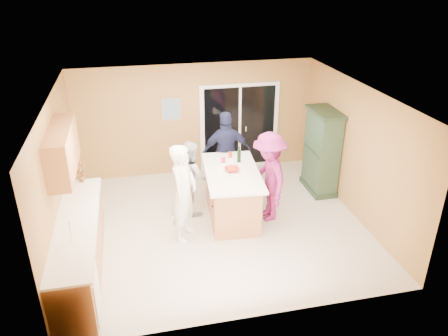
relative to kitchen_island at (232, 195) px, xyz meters
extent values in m
plane|color=beige|center=(-0.34, -0.25, -0.46)|extent=(5.50, 5.50, 0.00)
cube|color=white|center=(-0.34, -0.25, 2.14)|extent=(5.50, 5.00, 0.10)
cube|color=tan|center=(-0.34, 2.25, 0.84)|extent=(5.50, 0.10, 2.60)
cube|color=tan|center=(-0.34, -2.75, 0.84)|extent=(5.50, 0.10, 2.60)
cube|color=tan|center=(-3.09, -0.25, 0.84)|extent=(0.10, 5.00, 2.60)
cube|color=tan|center=(2.41, -0.25, 0.84)|extent=(0.10, 5.00, 2.60)
cube|color=#C07A4A|center=(-2.79, -1.15, -0.01)|extent=(0.60, 3.00, 0.90)
cube|color=white|center=(-2.78, -2.25, -0.06)|extent=(0.62, 0.60, 0.72)
cube|color=silver|center=(-2.78, -1.15, 0.46)|extent=(0.65, 3.05, 0.04)
cylinder|color=silver|center=(-2.79, -1.65, 0.63)|extent=(0.02, 0.02, 0.30)
cube|color=#C07A4A|center=(-2.92, -0.45, 1.41)|extent=(0.35, 1.60, 0.75)
cube|color=white|center=(0.71, 2.22, 0.59)|extent=(1.90, 0.05, 2.10)
cube|color=black|center=(0.71, 2.20, 0.59)|extent=(1.70, 0.03, 1.94)
cube|color=white|center=(0.71, 2.20, 0.59)|extent=(0.06, 0.04, 1.94)
cube|color=silver|center=(0.86, 2.19, 0.54)|extent=(0.02, 0.03, 0.12)
cube|color=tan|center=(-0.89, 2.23, 1.14)|extent=(0.46, 0.03, 0.56)
cube|color=teal|center=(-0.89, 2.21, 1.14)|extent=(0.38, 0.02, 0.48)
cube|color=#C07A4A|center=(0.00, 0.00, 0.01)|extent=(1.00, 1.74, 0.95)
cube|color=silver|center=(0.00, 0.00, 0.50)|extent=(1.18, 1.96, 0.04)
cube|color=black|center=(0.00, 0.00, -0.41)|extent=(0.91, 1.65, 0.11)
cube|color=#203522|center=(2.15, 0.68, -0.41)|extent=(0.51, 0.97, 0.11)
cube|color=#2F472F|center=(2.15, 0.68, 0.45)|extent=(0.46, 0.91, 1.71)
cube|color=#203522|center=(2.15, 0.68, 1.34)|extent=(0.53, 1.00, 0.07)
imported|color=white|center=(-1.00, -0.53, 0.45)|extent=(0.71, 0.80, 1.83)
imported|color=#AFAFB2|center=(-0.74, 0.43, 0.28)|extent=(0.74, 0.85, 1.49)
imported|color=#1B1F3B|center=(0.13, 1.04, 0.45)|extent=(1.09, 0.48, 1.83)
imported|color=#992172|center=(0.67, -0.20, 0.43)|extent=(0.72, 1.19, 1.78)
imported|color=#AD2A13|center=(0.00, 0.01, 0.56)|extent=(0.28, 0.28, 0.07)
imported|color=red|center=(-2.79, 0.27, 0.67)|extent=(0.24, 0.20, 0.40)
cylinder|color=#AD2A13|center=(-0.08, 0.41, 0.58)|extent=(0.09, 0.09, 0.11)
cylinder|color=#AD2A13|center=(0.12, 0.65, 0.58)|extent=(0.10, 0.10, 0.11)
cylinder|color=black|center=(0.23, 0.39, 0.64)|extent=(0.08, 0.08, 0.24)
cylinder|color=black|center=(0.23, 0.39, 0.81)|extent=(0.03, 0.03, 0.09)
cylinder|color=white|center=(-0.09, 0.24, 0.53)|extent=(0.30, 0.30, 0.02)
camera|label=1|loc=(-1.77, -7.30, 4.16)|focal=35.00mm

